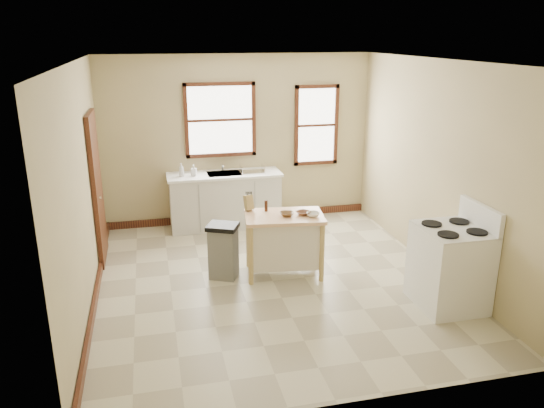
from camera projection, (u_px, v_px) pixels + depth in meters
The scene contains 23 objects.
floor at pixel (273, 281), 6.97m from camera, with size 5.00×5.00×0.00m, color beige.
ceiling at pixel (273, 61), 6.11m from camera, with size 5.00×5.00×0.00m, color white.
wall_back at pixel (239, 140), 8.86m from camera, with size 4.50×0.04×2.80m, color tan.
wall_left at pixel (81, 190), 6.05m from camera, with size 0.04×5.00×2.80m, color tan.
wall_right at pixel (438, 168), 7.03m from camera, with size 0.04×5.00×2.80m, color tan.
window_main at pixel (220, 120), 8.67m from camera, with size 1.17×0.06×1.22m, color black, non-canonical shape.
window_side at pixel (316, 125), 9.07m from camera, with size 0.77×0.06×1.37m, color black, non-canonical shape.
door_left at pixel (97, 188), 7.37m from camera, with size 0.06×0.90×2.10m, color black.
baseboard_back at pixel (240, 216), 9.24m from camera, with size 4.50×0.04×0.12m, color black.
baseboard_left at pixel (96, 295), 6.47m from camera, with size 0.04×5.00×0.12m, color black.
sink_counter at pixel (225, 200), 8.80m from camera, with size 1.86×0.62×0.92m, color beige, non-canonical shape.
faucet at pixel (222, 164), 8.79m from camera, with size 0.03×0.03×0.22m, color silver.
soap_bottle_a at pixel (181, 170), 8.45m from camera, with size 0.08×0.08×0.22m, color #B2B2B2.
soap_bottle_b at pixel (194, 170), 8.49m from camera, with size 0.08×0.08×0.18m, color #B2B2B2.
dish_rack at pixel (252, 170), 8.70m from camera, with size 0.39×0.29×0.10m, color silver, non-canonical shape.
kitchen_island at pixel (284, 245), 7.07m from camera, with size 1.02×0.65×0.84m, color #FFCB96, non-canonical shape.
knife_block at pixel (249, 203), 7.09m from camera, with size 0.10×0.10×0.20m, color tan, non-canonical shape.
pepper_grinder at pixel (266, 206), 7.06m from camera, with size 0.04×0.04×0.15m, color #3B1D10.
bowl_a at pixel (287, 214), 6.90m from camera, with size 0.19×0.19×0.05m, color brown.
bowl_b at pixel (303, 213), 6.94m from camera, with size 0.18×0.18×0.04m, color brown.
bowl_c at pixel (313, 215), 6.87m from camera, with size 0.17×0.17×0.05m, color white.
trash_bin at pixel (223, 251), 6.97m from camera, with size 0.38×0.32×0.74m, color slate, non-canonical shape.
gas_stove at pixel (451, 257), 6.18m from camera, with size 0.78×0.79×1.24m, color white, non-canonical shape.
Camera 1 is at (-1.45, -6.15, 3.11)m, focal length 35.00 mm.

